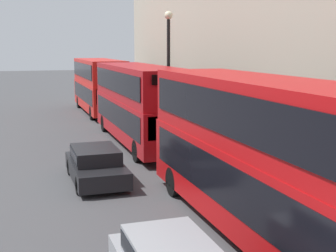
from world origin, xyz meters
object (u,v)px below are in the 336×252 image
object	(u,v)px
bus_second_in_queue	(139,101)
car_hatchback	(96,164)
bus_leading	(265,152)
bus_third_in_queue	(99,84)

from	to	relation	value
bus_second_in_queue	car_hatchback	world-z (taller)	bus_second_in_queue
bus_leading	bus_third_in_queue	distance (m)	25.35
bus_leading	bus_third_in_queue	xyz separation A→B (m)	(-0.00, 25.35, -0.09)
bus_leading	bus_third_in_queue	size ratio (longest dim) A/B	1.12
bus_leading	bus_second_in_queue	bearing A→B (deg)	90.00
bus_second_in_queue	bus_third_in_queue	bearing A→B (deg)	90.00
bus_third_in_queue	bus_leading	bearing A→B (deg)	-90.00
bus_third_in_queue	car_hatchback	distance (m)	19.08
bus_third_in_queue	car_hatchback	xyz separation A→B (m)	(-3.40, -18.71, -1.58)
bus_leading	bus_second_in_queue	size ratio (longest dim) A/B	1.01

